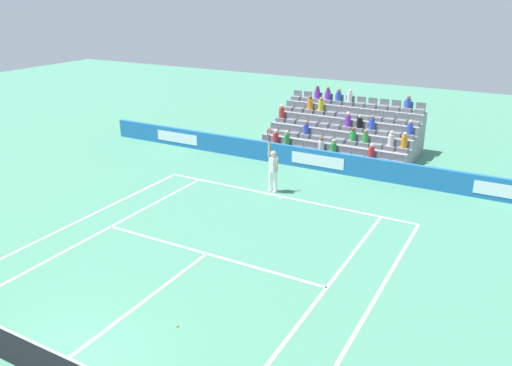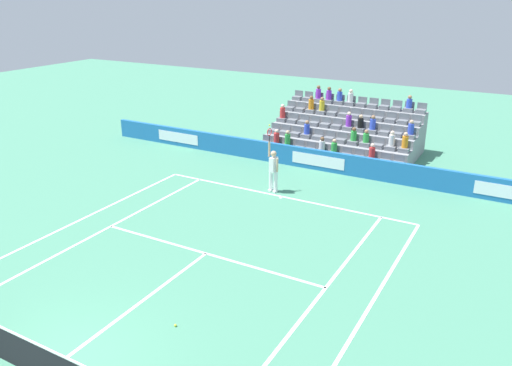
# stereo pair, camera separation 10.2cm
# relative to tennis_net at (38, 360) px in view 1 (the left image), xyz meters

# --- Properties ---
(line_baseline) EXTENTS (10.97, 0.10, 0.01)m
(line_baseline) POSITION_rel_tennis_net_xyz_m (0.00, -11.89, -0.49)
(line_baseline) COLOR white
(line_baseline) RESTS_ON ground
(line_service) EXTENTS (8.23, 0.10, 0.01)m
(line_service) POSITION_rel_tennis_net_xyz_m (0.00, -6.40, -0.49)
(line_service) COLOR white
(line_service) RESTS_ON ground
(line_centre_service) EXTENTS (0.10, 6.40, 0.01)m
(line_centre_service) POSITION_rel_tennis_net_xyz_m (0.00, -3.20, -0.49)
(line_centre_service) COLOR white
(line_centre_service) RESTS_ON ground
(line_singles_sideline_left) EXTENTS (0.10, 11.89, 0.01)m
(line_singles_sideline_left) POSITION_rel_tennis_net_xyz_m (4.12, -5.95, -0.49)
(line_singles_sideline_left) COLOR white
(line_singles_sideline_left) RESTS_ON ground
(line_singles_sideline_right) EXTENTS (0.10, 11.89, 0.01)m
(line_singles_sideline_right) POSITION_rel_tennis_net_xyz_m (-4.12, -5.95, -0.49)
(line_singles_sideline_right) COLOR white
(line_singles_sideline_right) RESTS_ON ground
(line_doubles_sideline_left) EXTENTS (0.10, 11.89, 0.01)m
(line_doubles_sideline_left) POSITION_rel_tennis_net_xyz_m (5.49, -5.95, -0.49)
(line_doubles_sideline_left) COLOR white
(line_doubles_sideline_left) RESTS_ON ground
(line_doubles_sideline_right) EXTENTS (0.10, 11.89, 0.01)m
(line_doubles_sideline_right) POSITION_rel_tennis_net_xyz_m (-5.49, -5.95, -0.49)
(line_doubles_sideline_right) COLOR white
(line_doubles_sideline_right) RESTS_ON ground
(line_centre_mark) EXTENTS (0.10, 0.20, 0.01)m
(line_centre_mark) POSITION_rel_tennis_net_xyz_m (0.00, -11.79, -0.49)
(line_centre_mark) COLOR white
(line_centre_mark) RESTS_ON ground
(sponsor_barrier) EXTENTS (24.32, 0.22, 0.97)m
(sponsor_barrier) POSITION_rel_tennis_net_xyz_m (-0.00, -15.69, -0.01)
(sponsor_barrier) COLOR #1E66AD
(sponsor_barrier) RESTS_ON ground
(tennis_net) EXTENTS (11.97, 0.10, 1.07)m
(tennis_net) POSITION_rel_tennis_net_xyz_m (0.00, 0.00, 0.00)
(tennis_net) COLOR #33383D
(tennis_net) RESTS_ON ground
(tennis_player) EXTENTS (0.52, 0.38, 2.85)m
(tennis_player) POSITION_rel_tennis_net_xyz_m (0.60, -12.22, 0.50)
(tennis_player) COLOR white
(tennis_player) RESTS_ON ground
(stadium_stand) EXTENTS (7.44, 4.75, 3.01)m
(stadium_stand) POSITION_rel_tennis_net_xyz_m (-0.00, -19.25, 0.33)
(stadium_stand) COLOR gray
(stadium_stand) RESTS_ON ground
(loose_tennis_ball) EXTENTS (0.07, 0.07, 0.07)m
(loose_tennis_ball) POSITION_rel_tennis_net_xyz_m (-1.48, -2.90, -0.46)
(loose_tennis_ball) COLOR #D1E533
(loose_tennis_ball) RESTS_ON ground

